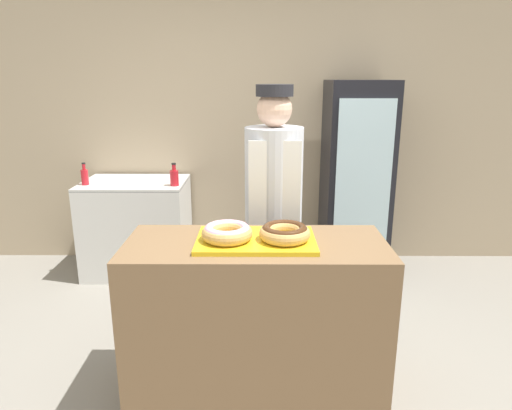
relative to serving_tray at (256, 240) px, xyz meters
name	(u,v)px	position (x,y,z in m)	size (l,w,h in m)	color
ground_plane	(256,390)	(0.00, 0.00, -0.94)	(14.00, 14.00, 0.00)	gray
wall_back	(257,124)	(0.00, 2.13, 0.41)	(8.00, 0.06, 2.70)	tan
display_counter	(256,320)	(0.00, 0.00, -0.48)	(1.41, 0.60, 0.93)	brown
serving_tray	(256,240)	(0.00, 0.00, 0.00)	(0.63, 0.41, 0.02)	yellow
donut_light_glaze	(227,232)	(-0.15, -0.03, 0.06)	(0.27, 0.27, 0.08)	tan
donut_chocolate_glaze	(285,232)	(0.15, -0.03, 0.06)	(0.27, 0.27, 0.08)	tan
brownie_back_left	(235,227)	(-0.12, 0.15, 0.03)	(0.09, 0.09, 0.03)	#382111
brownie_back_right	(277,227)	(0.12, 0.15, 0.03)	(0.09, 0.09, 0.03)	#382111
baker_person	(273,210)	(0.11, 0.65, -0.02)	(0.38, 0.38, 1.74)	#4C4C51
beverage_fridge	(355,180)	(0.89, 1.73, -0.06)	(0.56, 0.61, 1.76)	black
chest_freezer	(137,226)	(-1.12, 1.74, -0.50)	(0.93, 0.66, 0.87)	silver
bottle_red	(85,176)	(-1.51, 1.60, 0.01)	(0.06, 0.06, 0.20)	red
bottle_red_b	(174,177)	(-0.72, 1.57, 0.01)	(0.07, 0.07, 0.20)	red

